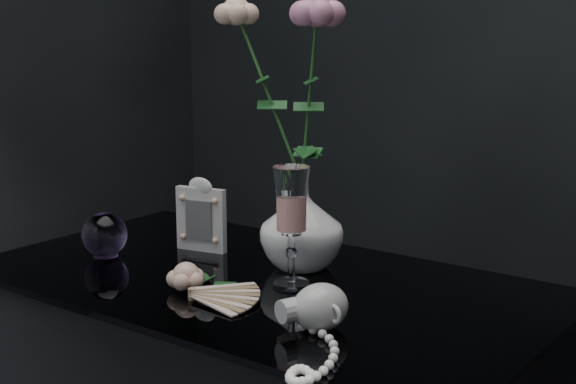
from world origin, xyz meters
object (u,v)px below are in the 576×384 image
Objects in this scene: wine_glass at (291,227)px; paperweight at (105,235)px; pearl_jar at (320,305)px; loose_rose at (186,276)px; vase at (302,226)px; picture_frame at (201,214)px.

paperweight is at bearing -169.75° from wine_glass.
loose_rose is at bearing -161.80° from pearl_jar.
vase is 1.12× the size of loose_rose.
vase is 1.83× the size of paperweight.
vase reaches higher than paperweight.
paperweight is at bearing -141.81° from picture_frame.
picture_frame reaches higher than paperweight.
paperweight reaches higher than loose_rose.
wine_glass is 2.37× the size of paperweight.
picture_frame is at bearing 49.48° from paperweight.
paperweight is at bearing -166.30° from pearl_jar.
pearl_jar is at bearing -37.39° from picture_frame.
loose_rose is (0.15, -0.20, -0.05)m from picture_frame.
loose_rose is 0.56× the size of pearl_jar.
picture_frame is (-0.23, -0.02, -0.01)m from vase.
vase is at bearing 25.36° from paperweight.
vase is 0.25m from loose_rose.
vase is at bearing 151.28° from pearl_jar.
wine_glass is 1.45× the size of loose_rose.
loose_rose is (-0.13, -0.13, -0.08)m from wine_glass.
wine_glass reaches higher than picture_frame.
wine_glass is at bearing 41.87° from loose_rose.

